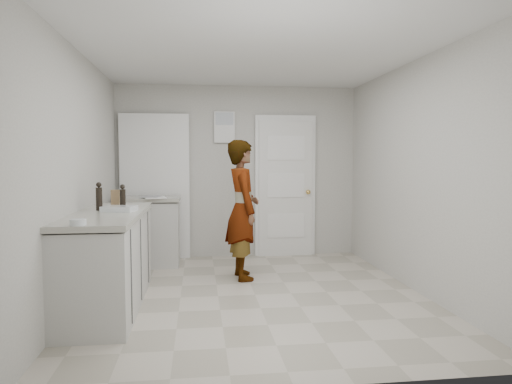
{
  "coord_description": "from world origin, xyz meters",
  "views": [
    {
      "loc": [
        -0.59,
        -4.69,
        1.42
      ],
      "look_at": [
        0.06,
        0.4,
        1.06
      ],
      "focal_mm": 32.0,
      "sensor_mm": 36.0,
      "label": 1
    }
  ],
  "objects": [
    {
      "name": "ground",
      "position": [
        0.0,
        0.0,
        0.0
      ],
      "size": [
        4.0,
        4.0,
        0.0
      ],
      "primitive_type": "plane",
      "color": "#A39C89",
      "rests_on": "ground"
    },
    {
      "name": "room_shell",
      "position": [
        -0.17,
        1.95,
        1.02
      ],
      "size": [
        4.0,
        4.0,
        4.0
      ],
      "color": "beige",
      "rests_on": "ground"
    },
    {
      "name": "main_counter",
      "position": [
        -1.45,
        -0.2,
        0.43
      ],
      "size": [
        0.64,
        1.96,
        0.93
      ],
      "color": "silver",
      "rests_on": "ground"
    },
    {
      "name": "side_counter",
      "position": [
        -1.25,
        1.55,
        0.43
      ],
      "size": [
        0.84,
        0.61,
        0.93
      ],
      "color": "silver",
      "rests_on": "ground"
    },
    {
      "name": "person",
      "position": [
        -0.06,
        0.71,
        0.83
      ],
      "size": [
        0.47,
        0.65,
        1.66
      ],
      "primitive_type": "imported",
      "rotation": [
        0.0,
        0.0,
        1.69
      ],
      "color": "silver",
      "rests_on": "ground"
    },
    {
      "name": "cake_mix_box",
      "position": [
        -1.47,
        0.4,
        1.01
      ],
      "size": [
        0.12,
        0.09,
        0.17
      ],
      "primitive_type": "cube",
      "rotation": [
        0.0,
        0.0,
        -0.41
      ],
      "color": "#9A7A4D",
      "rests_on": "main_counter"
    },
    {
      "name": "spice_jar",
      "position": [
        -1.44,
        0.59,
        0.97
      ],
      "size": [
        0.05,
        0.05,
        0.08
      ],
      "primitive_type": "cylinder",
      "color": "tan",
      "rests_on": "main_counter"
    },
    {
      "name": "oil_cruet_a",
      "position": [
        -1.38,
        0.23,
        1.04
      ],
      "size": [
        0.06,
        0.06,
        0.24
      ],
      "color": "black",
      "rests_on": "main_counter"
    },
    {
      "name": "oil_cruet_b",
      "position": [
        -1.56,
        -0.04,
        1.06
      ],
      "size": [
        0.06,
        0.06,
        0.28
      ],
      "color": "black",
      "rests_on": "main_counter"
    },
    {
      "name": "baking_dish",
      "position": [
        -1.35,
        -0.17,
        0.95
      ],
      "size": [
        0.34,
        0.28,
        0.05
      ],
      "rotation": [
        0.0,
        0.0,
        -0.25
      ],
      "color": "silver",
      "rests_on": "main_counter"
    },
    {
      "name": "egg_bowl",
      "position": [
        -1.5,
        -1.1,
        0.95
      ],
      "size": [
        0.12,
        0.12,
        0.05
      ],
      "color": "silver",
      "rests_on": "main_counter"
    },
    {
      "name": "papers",
      "position": [
        -1.15,
        1.39,
        0.93
      ],
      "size": [
        0.33,
        0.39,
        0.01
      ],
      "primitive_type": "cube",
      "rotation": [
        0.0,
        0.0,
        0.18
      ],
      "color": "white",
      "rests_on": "side_counter"
    }
  ]
}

